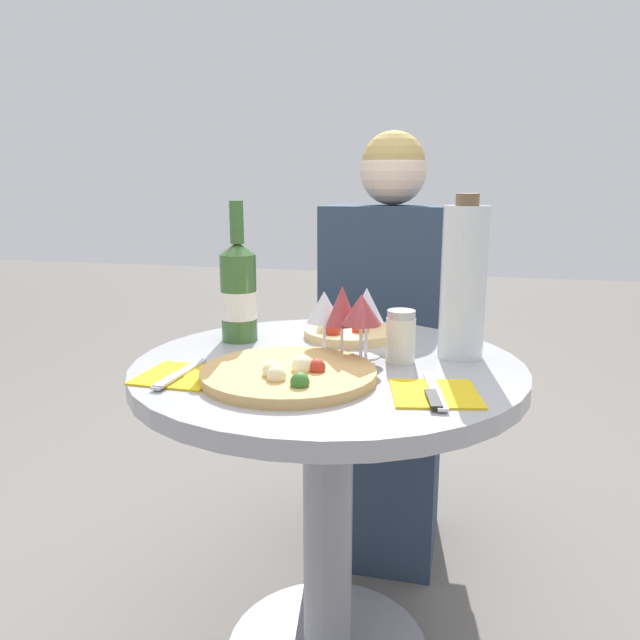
% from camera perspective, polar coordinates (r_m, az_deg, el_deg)
% --- Properties ---
extents(dining_table, '(0.80, 0.80, 0.70)m').
position_cam_1_polar(dining_table, '(1.35, 0.73, -11.35)').
color(dining_table, gray).
rests_on(dining_table, ground_plane).
extents(chair_behind_diner, '(0.37, 0.37, 0.90)m').
position_cam_1_polar(chair_behind_diner, '(2.03, 6.45, -5.16)').
color(chair_behind_diner, '#ADADB2').
rests_on(chair_behind_diner, ground_plane).
extents(seated_diner, '(0.40, 0.46, 1.21)m').
position_cam_1_polar(seated_diner, '(1.87, 5.95, -3.91)').
color(seated_diner, '#28384C').
rests_on(seated_diner, ground_plane).
extents(pizza_large, '(0.33, 0.33, 0.05)m').
position_cam_1_polar(pizza_large, '(1.18, -2.85, -4.93)').
color(pizza_large, tan).
rests_on(pizza_large, dining_table).
extents(pizza_small_far, '(0.22, 0.22, 0.05)m').
position_cam_1_polar(pizza_small_far, '(1.49, 2.82, -0.98)').
color(pizza_small_far, '#E5C17F').
rests_on(pizza_small_far, dining_table).
extents(wine_bottle, '(0.08, 0.08, 0.32)m').
position_cam_1_polar(wine_bottle, '(1.45, -7.45, 2.60)').
color(wine_bottle, '#38602D').
rests_on(wine_bottle, dining_table).
extents(tall_carafe, '(0.09, 0.09, 0.34)m').
position_cam_1_polar(tall_carafe, '(1.32, 12.98, 3.44)').
color(tall_carafe, silver).
rests_on(tall_carafe, dining_table).
extents(sugar_shaker, '(0.06, 0.06, 0.11)m').
position_cam_1_polar(sugar_shaker, '(1.29, 7.39, -1.51)').
color(sugar_shaker, silver).
rests_on(sugar_shaker, dining_table).
extents(wine_glass_back_left, '(0.07, 0.07, 0.14)m').
position_cam_1_polar(wine_glass_back_left, '(1.32, 0.38, 1.07)').
color(wine_glass_back_left, silver).
rests_on(wine_glass_back_left, dining_table).
extents(wine_glass_back_right, '(0.07, 0.07, 0.15)m').
position_cam_1_polar(wine_glass_back_right, '(1.30, 4.28, 1.24)').
color(wine_glass_back_right, silver).
rests_on(wine_glass_back_right, dining_table).
extents(wine_glass_center, '(0.07, 0.07, 0.16)m').
position_cam_1_polar(wine_glass_center, '(1.28, 2.04, 1.17)').
color(wine_glass_center, silver).
rests_on(wine_glass_center, dining_table).
extents(wine_glass_front_right, '(0.08, 0.08, 0.15)m').
position_cam_1_polar(wine_glass_front_right, '(1.24, 3.80, 0.82)').
color(wine_glass_front_right, silver).
rests_on(wine_glass_front_right, dining_table).
extents(place_setting_left, '(0.16, 0.19, 0.01)m').
position_cam_1_polar(place_setting_left, '(1.22, -12.68, -4.96)').
color(place_setting_left, gold).
rests_on(place_setting_left, dining_table).
extents(place_setting_right, '(0.18, 0.19, 0.01)m').
position_cam_1_polar(place_setting_right, '(1.11, 10.46, -6.61)').
color(place_setting_right, gold).
rests_on(place_setting_right, dining_table).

